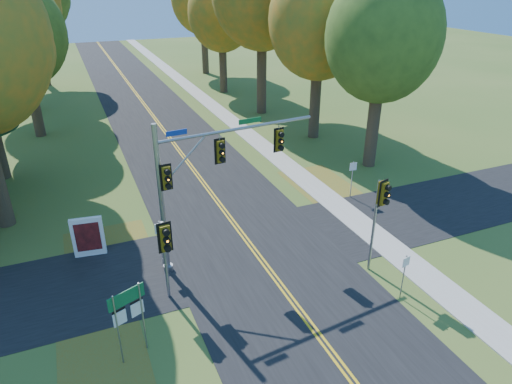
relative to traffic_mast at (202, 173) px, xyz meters
name	(u,v)px	position (x,y,z in m)	size (l,w,h in m)	color
ground	(270,271)	(2.34, -1.96, -4.43)	(160.00, 160.00, 0.00)	#3B5B20
road_main	(270,271)	(2.34, -1.96, -4.42)	(8.00, 160.00, 0.02)	black
road_cross	(253,248)	(2.34, 0.04, -4.42)	(60.00, 6.00, 0.02)	black
centerline_left	(268,271)	(2.24, -1.96, -4.40)	(0.10, 160.00, 0.01)	gold
centerline_right	(272,270)	(2.44, -1.96, -4.40)	(0.10, 160.00, 0.01)	gold
sidewalk_east	(383,242)	(8.54, -1.96, -4.40)	(1.60, 160.00, 0.06)	#9E998E
leaf_patch_w_near	(110,256)	(-4.16, 2.04, -4.42)	(4.00, 6.00, 0.00)	brown
leaf_patch_e	(330,192)	(9.14, 4.04, -4.42)	(3.50, 8.00, 0.00)	brown
leaf_patch_w_far	(105,370)	(-5.16, -4.96, -4.42)	(3.00, 5.00, 0.00)	brown
tree_e_a	(383,37)	(13.90, 6.82, 4.10)	(7.20, 7.20, 12.73)	#38281C
tree_e_b	(320,21)	(13.31, 13.62, 4.47)	(7.60, 7.60, 13.33)	#38281C
tree_w_c	(20,34)	(-7.20, 22.51, 3.52)	(6.80, 6.80, 11.91)	#38281C
tree_w_d	(12,1)	(-7.79, 31.23, 5.35)	(8.20, 8.20, 14.56)	#38281C
tree_e_d	(222,13)	(11.60, 30.91, 3.81)	(7.00, 7.00, 12.32)	#38281C
traffic_mast	(202,173)	(0.00, 0.00, 0.00)	(7.56, 1.31, 6.88)	gray
east_signal_pole	(381,204)	(6.59, -3.74, -1.00)	(0.51, 0.61, 4.52)	gray
ped_signal_pole	(165,243)	(-2.23, -2.19, -1.71)	(0.58, 0.67, 3.65)	#9899A0
route_sign_cluster	(128,310)	(-4.09, -4.67, -2.41)	(1.25, 0.55, 2.87)	gray
info_kiosk	(88,237)	(-4.97, 2.50, -3.43)	(1.46, 0.39, 2.00)	white
reg_sign_e_north	(353,173)	(9.84, 2.95, -2.84)	(0.44, 0.08, 2.31)	gray
reg_sign_e_south	(405,269)	(6.54, -5.77, -3.00)	(0.39, 0.12, 2.09)	gray
reg_sign_w	(160,236)	(-2.01, 0.18, -2.78)	(0.45, 0.14, 2.40)	gray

